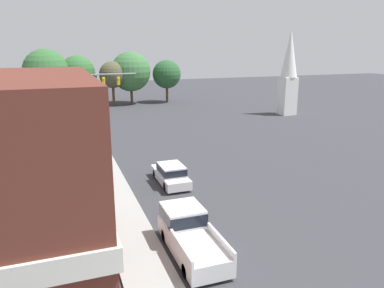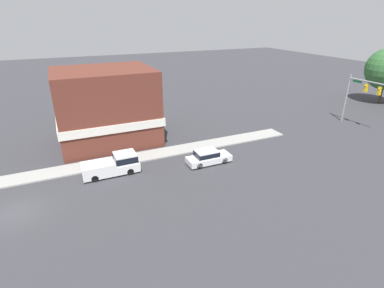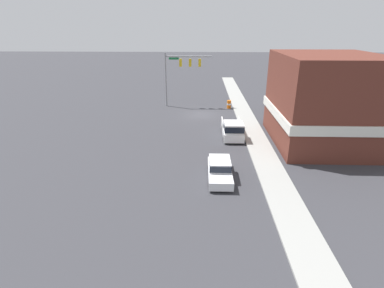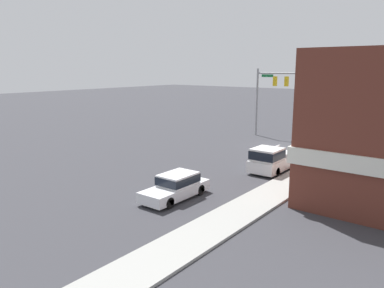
% 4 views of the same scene
% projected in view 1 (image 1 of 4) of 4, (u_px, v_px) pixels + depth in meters
% --- Properties ---
extents(far_signal_assembly, '(6.94, 0.49, 6.77)m').
position_uv_depth(far_signal_assembly, '(100.00, 86.00, 47.41)').
color(far_signal_assembly, gray).
rests_on(far_signal_assembly, ground).
extents(car_lead, '(1.77, 4.65, 1.49)m').
position_uv_depth(car_lead, '(171.00, 174.00, 27.25)').
color(car_lead, black).
rests_on(car_lead, ground).
extents(pickup_truck_parked, '(2.03, 5.35, 1.91)m').
position_uv_depth(pickup_truck_parked, '(189.00, 232.00, 18.39)').
color(pickup_truck_parked, black).
rests_on(pickup_truck_parked, ground).
extents(church_steeple, '(2.35, 2.35, 12.01)m').
position_uv_depth(church_steeple, '(289.00, 71.00, 53.34)').
color(church_steeple, white).
rests_on(church_steeple, ground).
extents(backdrop_tree_left_far, '(6.90, 6.90, 9.35)m').
position_uv_depth(backdrop_tree_left_far, '(46.00, 72.00, 57.76)').
color(backdrop_tree_left_far, '#4C3823').
rests_on(backdrop_tree_left_far, ground).
extents(backdrop_tree_left_mid, '(5.66, 5.66, 8.28)m').
position_uv_depth(backdrop_tree_left_mid, '(78.00, 73.00, 61.63)').
color(backdrop_tree_left_mid, '#4C3823').
rests_on(backdrop_tree_left_mid, ground).
extents(backdrop_tree_center, '(4.35, 4.35, 7.32)m').
position_uv_depth(backdrop_tree_center, '(112.00, 75.00, 61.37)').
color(backdrop_tree_center, '#4C3823').
rests_on(backdrop_tree_center, ground).
extents(backdrop_tree_right_mid, '(6.68, 6.68, 8.85)m').
position_uv_depth(backdrop_tree_right_mid, '(131.00, 72.00, 63.40)').
color(backdrop_tree_right_mid, '#4C3823').
rests_on(backdrop_tree_right_mid, ground).
extents(backdrop_tree_right_far, '(4.92, 4.92, 7.38)m').
position_uv_depth(backdrop_tree_right_far, '(167.00, 74.00, 65.32)').
color(backdrop_tree_right_far, '#4C3823').
rests_on(backdrop_tree_right_far, ground).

